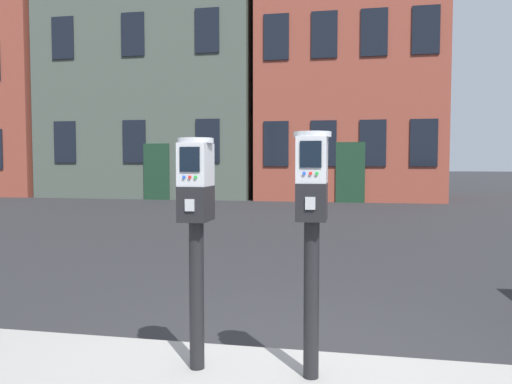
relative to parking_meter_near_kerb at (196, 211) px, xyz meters
name	(u,v)px	position (x,y,z in m)	size (l,w,h in m)	color
ground_plane	(292,382)	(0.56, 0.22, -1.11)	(160.00, 160.00, 0.00)	#28282B
parking_meter_near_kerb	(196,211)	(0.00, 0.00, 0.00)	(0.22, 0.25, 1.41)	black
parking_meter_twin_adjacent	(312,209)	(0.70, 0.00, 0.02)	(0.22, 0.25, 1.44)	black
townhouse_brownstone	(160,55)	(-7.30, 17.87, 4.85)	(8.61, 5.54, 11.91)	#4C564C
townhouse_cream_stone	(350,59)	(0.62, 18.56, 4.51)	(6.72, 6.92, 11.24)	brown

